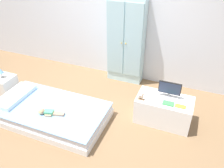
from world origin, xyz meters
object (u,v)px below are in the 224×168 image
Objects in this scene: bed at (51,113)px; book_orange at (180,106)px; nightstand at (5,86)px; tv_monitor at (170,89)px; tv_stand at (163,110)px; table_lamp at (0,71)px; wardrobe at (126,41)px; doll at (46,112)px; rocking_horse_toy at (142,96)px; book_green at (168,103)px.

bed is 1.95m from book_orange.
nightstand is 1.11× the size of tv_monitor.
tv_stand reaches higher than nightstand.
book_orange is at bearing 4.79° from table_lamp.
table_lamp is at bearing -172.75° from tv_stand.
wardrobe is at bearing 134.96° from tv_stand.
doll is 2.16× the size of table_lamp.
tv_stand is at bearing -113.80° from tv_monitor.
bed is at bearing 106.44° from doll.
nightstand is 2.02× the size of table_lamp.
book_orange is (0.56, 0.04, -0.05)m from rocking_horse_toy.
tv_monitor reaches higher than nightstand.
tv_monitor is at bearing -41.67° from wardrobe.
table_lamp is at bearing -144.39° from wardrobe.
rocking_horse_toy is (2.44, 0.21, -0.01)m from table_lamp.
tv_stand is 0.33m from book_orange.
book_orange is (1.82, 0.65, 0.16)m from doll.
tv_monitor reaches higher than rocking_horse_toy.
wardrobe is 10.32× the size of book_green.
wardrobe is at bearing 138.37° from book_orange.
book_green reaches higher than tv_stand.
tv_monitor reaches higher than book_orange.
wardrobe is (0.64, 1.70, 0.56)m from doll.
rocking_horse_toy is (0.62, -1.09, -0.35)m from wardrobe.
wardrobe reaches higher than table_lamp.
book_green is 1.06× the size of book_orange.
table_lamp reaches higher than rocking_horse_toy.
nightstand is 2.47m from rocking_horse_toy.
table_lamp is 2.80m from tv_stand.
table_lamp is (-1.13, 0.25, 0.37)m from bed.
book_orange reaches higher than doll.
doll is 1.42m from rocking_horse_toy.
nightstand is at bearing -171.32° from tv_monitor.
rocking_horse_toy is at bearing 4.87° from nightstand.
nightstand is 3.06× the size of rocking_horse_toy.
table_lamp is 0.55× the size of tv_monitor.
table_lamp is at bearing -175.21° from book_orange.
tv_stand is at bearing 121.58° from book_green.
rocking_horse_toy is at bearing 4.87° from table_lamp.
table_lamp is at bearing 161.15° from doll.
nightstand is (-1.18, 0.40, -0.08)m from doll.
nightstand is 0.44× the size of tv_stand.
table_lamp is 0.11× the size of wardrobe.
doll is at bearing -160.19° from book_orange.
book_green is at bearing -80.88° from tv_monitor.
nightstand is 2.86m from tv_monitor.
book_orange is (1.18, -1.05, -0.40)m from wardrobe.
nightstand is 0.22× the size of wardrobe.
table_lamp reaches higher than book_green.
book_orange is at bearing 4.79° from nightstand.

